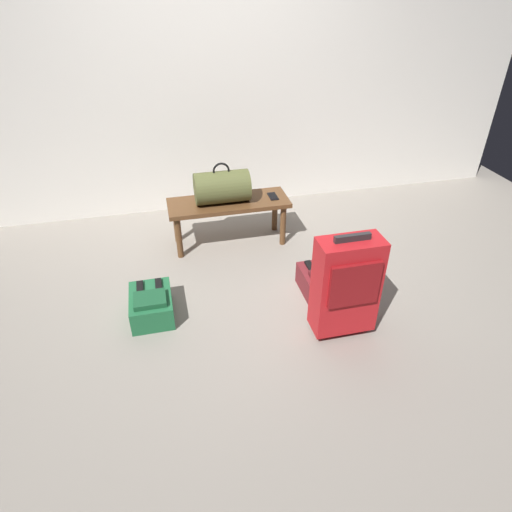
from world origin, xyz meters
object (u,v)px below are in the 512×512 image
object	(u,v)px
bench	(229,208)
duffel_bag_olive	(222,187)
backpack_green	(151,305)
suitcase_upright_red	(346,285)
backpack_maroon	(322,283)
cell_phone	(273,196)

from	to	relation	value
bench	duffel_bag_olive	xyz separation A→B (m)	(-0.05, 0.00, 0.19)
backpack_green	suitcase_upright_red	bearing A→B (deg)	-20.47
suitcase_upright_red	backpack_green	distance (m)	1.31
duffel_bag_olive	backpack_maroon	world-z (taller)	duffel_bag_olive
bench	cell_phone	size ratio (longest dim) A/B	6.94
suitcase_upright_red	backpack_maroon	world-z (taller)	suitcase_upright_red
bench	duffel_bag_olive	distance (m)	0.20
bench	cell_phone	bearing A→B (deg)	-0.98
duffel_bag_olive	backpack_green	xyz separation A→B (m)	(-0.65, -0.83, -0.44)
duffel_bag_olive	suitcase_upright_red	distance (m)	1.40
duffel_bag_olive	cell_phone	distance (m)	0.45
suitcase_upright_red	backpack_maroon	distance (m)	0.50
bench	duffel_bag_olive	size ratio (longest dim) A/B	2.27
bench	suitcase_upright_red	distance (m)	1.37
suitcase_upright_red	backpack_maroon	xyz separation A→B (m)	(0.02, 0.41, -0.28)
suitcase_upright_red	backpack_green	size ratio (longest dim) A/B	1.94
backpack_maroon	cell_phone	bearing A→B (deg)	99.51
bench	suitcase_upright_red	world-z (taller)	suitcase_upright_red
duffel_bag_olive	suitcase_upright_red	world-z (taller)	duffel_bag_olive
cell_phone	suitcase_upright_red	xyz separation A→B (m)	(0.12, -1.27, -0.03)
bench	backpack_green	bearing A→B (deg)	-130.00
cell_phone	backpack_green	world-z (taller)	cell_phone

